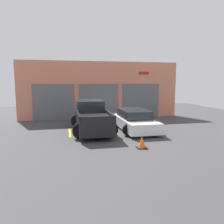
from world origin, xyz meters
The scene contains 8 objects.
ground_plane centered at (0.00, 0.00, 0.00)m, with size 28.00×28.00×0.00m, color #3D3D3F.
shophouse_building centered at (-0.01, 3.28, 2.27)m, with size 13.11×0.68×4.64m.
pickup_truck centered at (-1.34, -1.39, 0.85)m, with size 2.46×5.01×1.80m.
sedan_white centered at (1.34, -1.65, 0.60)m, with size 2.29×4.62×1.27m.
parking_stripe_far_left centered at (-2.67, -1.68, 0.00)m, with size 0.12×2.20×0.01m, color gold.
parking_stripe_left centered at (0.00, -1.68, 0.00)m, with size 0.12×2.20×0.01m, color gold.
parking_stripe_centre centered at (2.67, -1.68, 0.00)m, with size 0.12×2.20×0.01m, color gold.
traffic_cone centered at (0.48, -5.45, 0.25)m, with size 0.47×0.47×0.55m.
Camera 1 is at (-2.85, -14.58, 2.98)m, focal length 35.00 mm.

